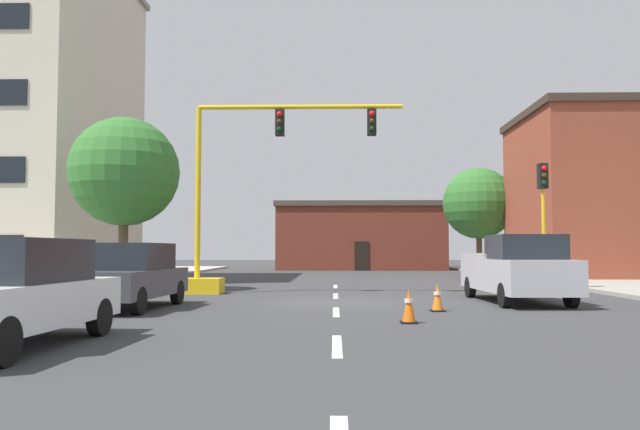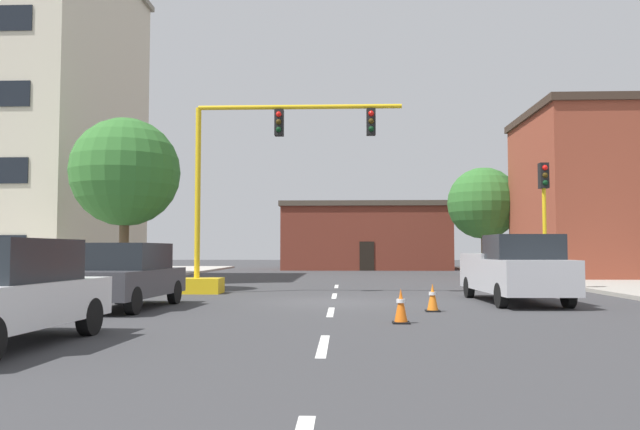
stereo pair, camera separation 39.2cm
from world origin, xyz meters
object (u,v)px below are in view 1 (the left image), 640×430
(pickup_truck_silver, at_px, (516,270))
(sedan_white_mid_left, at_px, (10,292))
(tree_left_near, at_px, (124,172))
(sedan_dark_gray_near_left, at_px, (130,275))
(tree_right_far, at_px, (479,203))
(traffic_cone_roadside_b, at_px, (409,306))
(traffic_cone_roadside_a, at_px, (438,298))
(traffic_light_pole_right, at_px, (543,197))
(traffic_signal_gantry, at_px, (226,232))

(pickup_truck_silver, distance_m, sedan_white_mid_left, 13.84)
(tree_left_near, relative_size, sedan_white_mid_left, 1.45)
(sedan_white_mid_left, bearing_deg, sedan_dark_gray_near_left, 92.34)
(tree_right_far, xyz_separation_m, pickup_truck_silver, (-3.95, -21.77, -3.60))
(pickup_truck_silver, bearing_deg, traffic_cone_roadside_b, -125.47)
(traffic_cone_roadside_a, distance_m, traffic_cone_roadside_b, 2.79)
(tree_right_far, distance_m, traffic_cone_roadside_a, 25.82)
(pickup_truck_silver, distance_m, traffic_cone_roadside_b, 6.64)
(tree_left_near, bearing_deg, traffic_light_pole_right, -0.22)
(tree_right_far, bearing_deg, traffic_light_pole_right, -95.17)
(traffic_light_pole_right, relative_size, tree_right_far, 0.70)
(pickup_truck_silver, bearing_deg, sedan_dark_gray_near_left, -168.14)
(traffic_light_pole_right, xyz_separation_m, traffic_cone_roadside_a, (-5.20, -7.44, -3.18))
(traffic_signal_gantry, bearing_deg, traffic_light_pole_right, 5.23)
(sedan_dark_gray_near_left, xyz_separation_m, traffic_cone_roadside_b, (7.02, -3.10, -0.52))
(traffic_signal_gantry, height_order, pickup_truck_silver, traffic_signal_gantry)
(tree_right_far, xyz_separation_m, sedan_white_mid_left, (-14.53, -30.69, -3.69))
(sedan_dark_gray_near_left, bearing_deg, tree_left_near, 110.33)
(tree_left_near, bearing_deg, traffic_cone_roadside_b, -46.41)
(traffic_light_pole_right, bearing_deg, traffic_cone_roadside_b, -121.85)
(tree_left_near, xyz_separation_m, sedan_dark_gray_near_left, (2.59, -6.99, -3.64))
(pickup_truck_silver, xyz_separation_m, sedan_white_mid_left, (-10.59, -8.92, -0.09))
(sedan_dark_gray_near_left, bearing_deg, pickup_truck_silver, 11.86)
(sedan_dark_gray_near_left, distance_m, sedan_white_mid_left, 6.64)
(traffic_signal_gantry, relative_size, sedan_dark_gray_near_left, 1.81)
(sedan_dark_gray_near_left, bearing_deg, traffic_signal_gantry, 75.43)
(tree_right_far, bearing_deg, sedan_white_mid_left, -115.34)
(traffic_signal_gantry, height_order, tree_right_far, tree_right_far)
(tree_right_far, height_order, sedan_dark_gray_near_left, tree_right_far)
(traffic_light_pole_right, height_order, tree_left_near, tree_left_near)
(traffic_cone_roadside_a, bearing_deg, pickup_truck_silver, 44.88)
(tree_left_near, height_order, sedan_dark_gray_near_left, tree_left_near)
(pickup_truck_silver, xyz_separation_m, traffic_cone_roadside_b, (-3.84, -5.38, -0.61))
(tree_left_near, distance_m, sedan_dark_gray_near_left, 8.30)
(traffic_light_pole_right, height_order, sedan_dark_gray_near_left, traffic_light_pole_right)
(pickup_truck_silver, bearing_deg, traffic_cone_roadside_a, -135.12)
(traffic_signal_gantry, height_order, traffic_cone_roadside_b, traffic_signal_gantry)
(traffic_light_pole_right, distance_m, traffic_cone_roadside_a, 9.62)
(traffic_signal_gantry, distance_m, sedan_white_mid_left, 12.63)
(traffic_light_pole_right, height_order, traffic_cone_roadside_b, traffic_light_pole_right)
(sedan_white_mid_left, bearing_deg, traffic_light_pole_right, 46.26)
(tree_left_near, xyz_separation_m, traffic_cone_roadside_b, (9.61, -10.10, -4.17))
(traffic_signal_gantry, distance_m, tree_right_far, 22.65)
(sedan_white_mid_left, xyz_separation_m, traffic_cone_roadside_a, (7.78, 6.12, -0.54))
(tree_right_far, relative_size, sedan_white_mid_left, 1.50)
(tree_left_near, xyz_separation_m, traffic_cone_roadside_a, (10.64, -7.50, -4.18))
(sedan_white_mid_left, bearing_deg, tree_right_far, 64.66)
(traffic_cone_roadside_b, bearing_deg, traffic_light_pole_right, 58.15)
(sedan_white_mid_left, relative_size, traffic_cone_roadside_a, 6.44)
(tree_left_near, xyz_separation_m, sedan_white_mid_left, (2.86, -13.63, -3.64))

